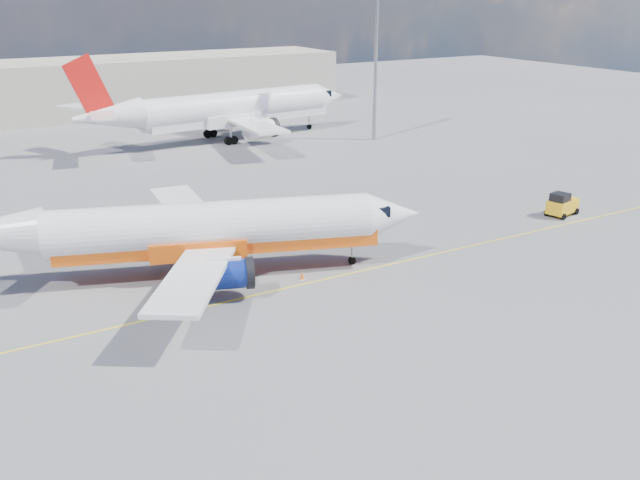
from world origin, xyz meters
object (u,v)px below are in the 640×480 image
gse_tug (562,205)px  traffic_cone (302,276)px  main_jet (196,230)px  second_jet (227,110)px

gse_tug → traffic_cone: gse_tug is taller
main_jet → second_jet: 44.31m
main_jet → gse_tug: size_ratio=10.19×
main_jet → gse_tug: main_jet is taller
second_jet → gse_tug: (11.31, -42.76, -2.82)m
gse_tug → traffic_cone: (-25.22, -1.09, -0.70)m
main_jet → traffic_cone: size_ratio=63.50×
main_jet → traffic_cone: 7.45m
second_jet → traffic_cone: second_jet is taller
second_jet → gse_tug: size_ratio=12.16×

